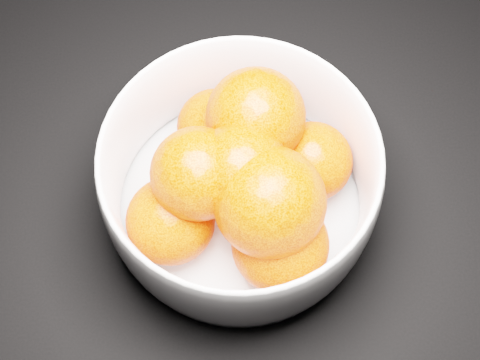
{
  "coord_description": "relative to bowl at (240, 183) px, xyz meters",
  "views": [
    {
      "loc": [
        0.05,
        0.02,
        0.52
      ],
      "look_at": [
        0.06,
        0.23,
        0.06
      ],
      "focal_mm": 50.0,
      "sensor_mm": 36.0,
      "label": 1
    }
  ],
  "objects": [
    {
      "name": "bowl",
      "position": [
        0.0,
        0.0,
        0.0
      ],
      "size": [
        0.21,
        0.21,
        0.1
      ],
      "rotation": [
        0.0,
        0.0,
        -0.39
      ],
      "color": "white",
      "rests_on": "ground"
    },
    {
      "name": "orange_pile",
      "position": [
        0.0,
        -0.0,
        0.02
      ],
      "size": [
        0.18,
        0.17,
        0.12
      ],
      "color": "#E73C0A",
      "rests_on": "bowl"
    }
  ]
}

